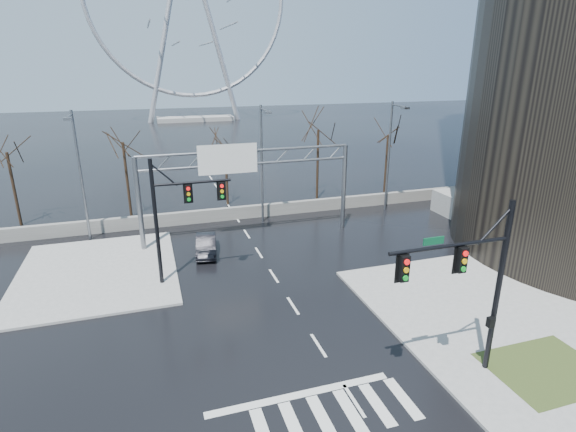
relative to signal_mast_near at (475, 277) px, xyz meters
name	(u,v)px	position (x,y,z in m)	size (l,w,h in m)	color
ground	(318,345)	(-5.14, 4.04, -4.87)	(260.00, 260.00, 0.00)	black
sidewalk_right_ext	(463,295)	(4.86, 6.04, -4.80)	(12.00, 10.00, 0.15)	gray
sidewalk_far	(98,272)	(-16.14, 16.04, -4.80)	(10.00, 12.00, 0.15)	gray
grass_strip	(547,369)	(3.86, -0.96, -4.72)	(5.00, 4.00, 0.02)	#2C3B18
barrier_wall	(237,213)	(-5.14, 24.04, -4.32)	(52.00, 0.50, 1.10)	slate
signal_mast_near	(475,277)	(0.00, 0.00, 0.00)	(5.52, 0.41, 8.00)	black
signal_mast_far	(175,210)	(-11.01, 13.00, -0.04)	(4.72, 0.41, 8.00)	black
sign_gantry	(243,175)	(-5.52, 19.00, 0.31)	(16.36, 0.40, 7.60)	slate
streetlight_left	(79,167)	(-17.14, 22.20, 1.01)	(0.50, 2.55, 10.00)	slate
streetlight_mid	(263,156)	(-3.14, 22.20, 1.01)	(0.50, 2.55, 10.00)	slate
streetlight_right	(391,148)	(8.86, 22.20, 1.01)	(0.50, 2.55, 10.00)	slate
tree_far_left	(8,161)	(-23.14, 28.04, 0.70)	(3.50, 3.50, 7.00)	black
tree_left	(124,151)	(-14.14, 27.54, 1.10)	(3.75, 3.75, 7.50)	black
tree_center	(225,152)	(-5.14, 28.54, 0.30)	(3.25, 3.25, 6.50)	black
tree_right	(318,138)	(3.86, 27.54, 1.34)	(3.90, 3.90, 7.80)	black
tree_far_right	(388,142)	(11.86, 28.04, 0.54)	(3.40, 3.40, 6.80)	black
ferris_wheel	(188,3)	(-0.14, 99.04, 21.26)	(45.00, 6.00, 50.91)	gray
car	(206,245)	(-8.82, 17.07, -4.21)	(1.40, 4.02, 1.33)	black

